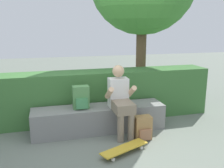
% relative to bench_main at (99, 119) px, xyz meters
% --- Properties ---
extents(ground_plane, '(24.00, 24.00, 0.00)m').
position_rel_bench_main_xyz_m(ground_plane, '(0.00, -0.38, -0.23)').
color(ground_plane, slate).
extents(bench_main, '(2.38, 0.51, 0.46)m').
position_rel_bench_main_xyz_m(bench_main, '(0.00, 0.00, 0.00)').
color(bench_main, gray).
rests_on(bench_main, ground).
extents(person_skater, '(0.49, 0.62, 1.21)m').
position_rel_bench_main_xyz_m(person_skater, '(0.33, -0.22, 0.43)').
color(person_skater, white).
rests_on(person_skater, ground).
extents(skateboard_near_person, '(0.81, 0.50, 0.09)m').
position_rel_bench_main_xyz_m(skateboard_near_person, '(0.19, -0.91, -0.15)').
color(skateboard_near_person, gold).
rests_on(skateboard_near_person, ground).
extents(backpack_on_bench, '(0.28, 0.23, 0.40)m').
position_rel_bench_main_xyz_m(backpack_on_bench, '(-0.32, -0.01, 0.42)').
color(backpack_on_bench, '#51894C').
rests_on(backpack_on_bench, bench_main).
extents(backpack_on_ground, '(0.28, 0.23, 0.40)m').
position_rel_bench_main_xyz_m(backpack_on_ground, '(0.63, -0.54, -0.04)').
color(backpack_on_ground, '#A37A47').
rests_on(backpack_on_ground, ground).
extents(hedge_row, '(5.09, 0.61, 0.99)m').
position_rel_bench_main_xyz_m(hedge_row, '(-0.11, 0.61, 0.27)').
color(hedge_row, '#396B33').
rests_on(hedge_row, ground).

